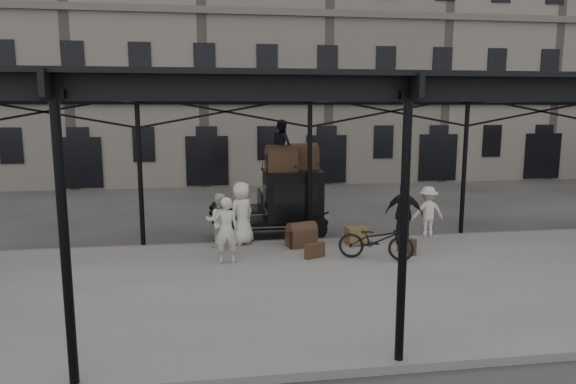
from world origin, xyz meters
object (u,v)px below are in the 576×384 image
porter_left (226,230)px  bicycle (376,240)px  porter_official (404,213)px  steamer_trunk_platform (302,236)px  taxi (283,200)px  steamer_trunk_roof_near (281,160)px

porter_left → bicycle: porter_left is taller
porter_official → steamer_trunk_platform: porter_official is taller
taxi → porter_official: (3.35, -1.98, -0.12)m
steamer_trunk_roof_near → steamer_trunk_platform: 2.61m
bicycle → steamer_trunk_roof_near: 4.20m
bicycle → steamer_trunk_platform: 2.36m
bicycle → porter_left: bearing=108.2°
taxi → steamer_trunk_platform: taxi is taller
porter_official → steamer_trunk_roof_near: 4.11m
porter_left → bicycle: 3.98m
steamer_trunk_roof_near → bicycle: bearing=-61.2°
taxi → porter_official: taxi is taller
bicycle → steamer_trunk_platform: (-1.74, 1.58, -0.22)m
porter_official → bicycle: (-1.30, -1.38, -0.41)m
taxi → porter_official: bearing=-30.6°
bicycle → porter_official: bearing=-21.4°
porter_official → steamer_trunk_roof_near: size_ratio=1.95×
porter_left → bicycle: size_ratio=0.88×
porter_left → steamer_trunk_platform: bearing=-150.9°
taxi → porter_official: size_ratio=1.96×
steamer_trunk_platform → bicycle: bearing=-60.3°
steamer_trunk_roof_near → steamer_trunk_platform: bearing=-81.3°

